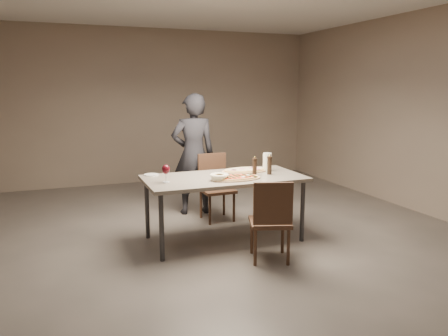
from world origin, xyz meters
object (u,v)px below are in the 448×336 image
object	(u,v)px
chair_near	(271,217)
chair_far	(215,183)
pepper_mill_left	(255,166)
zucchini_pizza	(236,178)
dining_table	(224,182)
bread_basket	(219,177)
carafe	(267,162)
ham_pizza	(245,170)
diner	(193,154)

from	to	relation	value
chair_near	chair_far	xyz separation A→B (m)	(-0.01, 1.63, 0.01)
pepper_mill_left	zucchini_pizza	bearing A→B (deg)	-156.45
zucchini_pizza	chair_far	size ratio (longest dim) A/B	0.65
dining_table	pepper_mill_left	bearing A→B (deg)	-9.09
chair_far	pepper_mill_left	bearing A→B (deg)	98.82
bread_basket	carafe	xyz separation A→B (m)	(0.74, 0.32, 0.07)
ham_pizza	pepper_mill_left	size ratio (longest dim) A/B	2.65
dining_table	bread_basket	size ratio (longest dim) A/B	8.63
dining_table	chair_near	distance (m)	0.85
zucchini_pizza	chair_near	world-z (taller)	chair_near
chair_near	bread_basket	bearing A→B (deg)	136.28
carafe	chair_near	xyz separation A→B (m)	(-0.41, -0.93, -0.38)
ham_pizza	chair_near	size ratio (longest dim) A/B	0.69
diner	bread_basket	bearing A→B (deg)	89.95
zucchini_pizza	bread_basket	size ratio (longest dim) A/B	2.75
chair_far	ham_pizza	bearing A→B (deg)	102.04
ham_pizza	diner	xyz separation A→B (m)	(-0.35, 0.98, 0.07)
bread_basket	pepper_mill_left	size ratio (longest dim) A/B	0.94
chair_far	chair_near	bearing A→B (deg)	88.53
bread_basket	diner	bearing A→B (deg)	84.85
bread_basket	carafe	world-z (taller)	carafe
bread_basket	carafe	size ratio (longest dim) A/B	0.95
pepper_mill_left	carafe	bearing A→B (deg)	36.97
dining_table	pepper_mill_left	distance (m)	0.40
carafe	chair_far	bearing A→B (deg)	121.28
zucchini_pizza	pepper_mill_left	world-z (taller)	pepper_mill_left
bread_basket	chair_near	xyz separation A→B (m)	(0.32, -0.62, -0.32)
carafe	chair_far	distance (m)	0.90
pepper_mill_left	diner	size ratio (longest dim) A/B	0.13
zucchini_pizza	diner	xyz separation A→B (m)	(-0.07, 1.36, 0.07)
ham_pizza	carafe	distance (m)	0.29
ham_pizza	bread_basket	bearing A→B (deg)	-133.36
pepper_mill_left	carafe	world-z (taller)	pepper_mill_left
dining_table	ham_pizza	bearing A→B (deg)	29.81
ham_pizza	pepper_mill_left	distance (m)	0.27
bread_basket	chair_far	bearing A→B (deg)	72.94
pepper_mill_left	chair_near	world-z (taller)	pepper_mill_left
bread_basket	pepper_mill_left	bearing A→B (deg)	14.39
ham_pizza	chair_near	bearing A→B (deg)	-90.63
zucchini_pizza	ham_pizza	xyz separation A→B (m)	(0.27, 0.38, -0.00)
zucchini_pizza	diner	size ratio (longest dim) A/B	0.34
pepper_mill_left	chair_far	distance (m)	0.98
dining_table	ham_pizza	xyz separation A→B (m)	(0.35, 0.20, 0.07)
dining_table	ham_pizza	world-z (taller)	ham_pizza
bread_basket	chair_far	distance (m)	1.11
dining_table	pepper_mill_left	size ratio (longest dim) A/B	8.14
pepper_mill_left	chair_far	world-z (taller)	pepper_mill_left
ham_pizza	pepper_mill_left	world-z (taller)	pepper_mill_left
pepper_mill_left	chair_far	size ratio (longest dim) A/B	0.25
ham_pizza	pepper_mill_left	bearing A→B (deg)	-79.86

